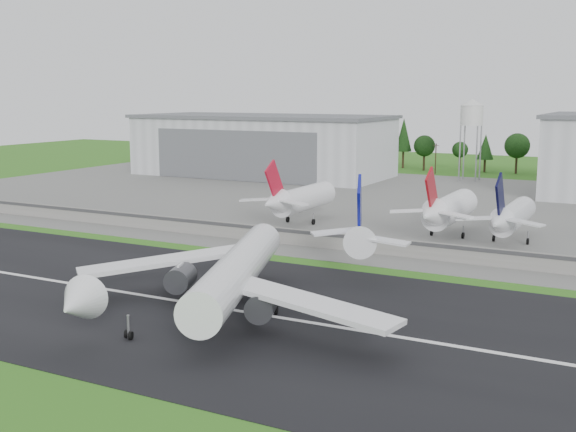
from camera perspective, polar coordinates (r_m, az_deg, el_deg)
The scene contains 13 objects.
ground at distance 100.88m, azimuth -9.19°, elevation -8.59°, with size 600.00×600.00×0.00m, color #2E6818.
runway at distance 108.62m, azimuth -6.00°, elevation -7.16°, with size 320.00×60.00×0.10m, color black.
runway_centerline at distance 108.60m, azimuth -6.00°, elevation -7.13°, with size 220.00×1.00×0.02m, color white.
apron at distance 207.04m, azimuth 11.14°, elevation 0.79°, with size 320.00×150.00×0.10m, color slate.
blast_fence at distance 146.53m, azimuth 3.80°, elevation -1.99°, with size 240.00×0.61×3.50m.
hangar_west at distance 278.60m, azimuth -2.04°, elevation 5.61°, with size 97.00×44.00×23.20m.
water_tower at distance 268.82m, azimuth 14.32°, elevation 7.93°, with size 8.40×8.40×29.40m.
utility_poles at distance 284.01m, azimuth 15.81°, elevation 2.97°, with size 230.00×3.00×12.00m, color black, non-canonical shape.
treeline at distance 298.62m, azimuth 16.42°, elevation 3.26°, with size 320.00×16.00×22.00m, color black, non-canonical shape.
main_airliner at distance 104.69m, azimuth -4.18°, elevation -5.02°, with size 53.88×57.50×18.17m.
parked_jet_red_a at distance 173.29m, azimuth 0.78°, elevation 1.34°, with size 7.36×31.29×16.79m.
parked_jet_red_b at distance 160.32m, azimuth 12.40°, elevation 0.48°, with size 7.36×31.29×16.92m.
parked_jet_navy at distance 157.35m, azimuth 17.17°, elevation -0.05°, with size 7.36×31.29×16.47m.
Camera 1 is at (58.14, -76.21, 31.44)m, focal length 45.00 mm.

